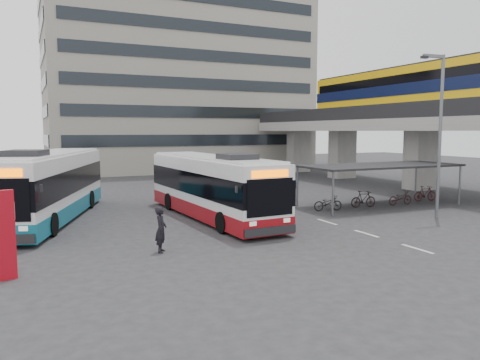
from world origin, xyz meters
name	(u,v)px	position (x,y,z in m)	size (l,w,h in m)	color
ground	(284,226)	(0.00, 0.00, 0.00)	(120.00, 120.00, 0.00)	#28282B
viaduct	(393,111)	(17.00, 11.19, 6.23)	(8.00, 32.00, 9.68)	gray
bike_shelter	(379,179)	(8.45, 3.00, 1.64)	(10.00, 4.00, 2.54)	#595B60
office_block	(177,65)	(6.00, 36.00, 12.50)	(30.00, 15.00, 25.00)	gray
road_markings	(366,234)	(2.50, -3.00, 0.01)	(0.15, 7.60, 0.01)	beige
bus_main	(212,187)	(-2.34, 3.61, 1.63)	(3.18, 12.01, 3.52)	white
bus_teal	(49,186)	(-10.19, 6.55, 1.74)	(6.75, 12.86, 3.75)	white
pedestrian	(161,230)	(-6.70, -2.25, 0.87)	(0.64, 0.42, 1.75)	black
lamp_post	(439,126)	(8.26, -1.54, 4.82)	(1.49, 0.29, 8.46)	#595B60
sign_totem_south	(5,234)	(-11.92, -3.48, 1.44)	(0.60, 0.32, 2.80)	#AA0A16
sign_totem_mid	(20,199)	(-11.55, 4.47, 1.44)	(0.60, 0.29, 2.80)	#AA0A16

